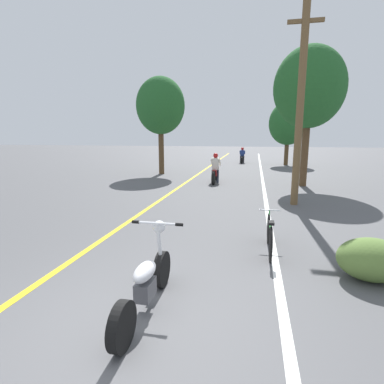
{
  "coord_description": "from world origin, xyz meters",
  "views": [
    {
      "loc": [
        1.65,
        -2.94,
        2.36
      ],
      "look_at": [
        0.09,
        4.54,
        0.9
      ],
      "focal_mm": 28.0,
      "sensor_mm": 36.0,
      "label": 1
    }
  ],
  "objects_px": {
    "roadside_tree_right_far": "(288,123)",
    "roadside_tree_right_near": "(309,88)",
    "motorcycle_foreground": "(147,282)",
    "roadside_tree_left": "(160,106)",
    "utility_pole": "(300,105)",
    "motorcycle_rider_far": "(242,157)",
    "motorcycle_rider_lead": "(215,172)",
    "bicycle_parked": "(270,235)"
  },
  "relations": [
    {
      "from": "utility_pole",
      "to": "motorcycle_rider_far",
      "type": "relative_size",
      "value": 3.16
    },
    {
      "from": "roadside_tree_right_near",
      "to": "bicycle_parked",
      "type": "height_order",
      "value": "roadside_tree_right_near"
    },
    {
      "from": "roadside_tree_right_far",
      "to": "roadside_tree_left",
      "type": "xyz_separation_m",
      "value": [
        -8.01,
        -7.27,
        0.79
      ]
    },
    {
      "from": "motorcycle_rider_lead",
      "to": "roadside_tree_right_near",
      "type": "bearing_deg",
      "value": -2.06
    },
    {
      "from": "motorcycle_foreground",
      "to": "bicycle_parked",
      "type": "bearing_deg",
      "value": 55.55
    },
    {
      "from": "roadside_tree_left",
      "to": "motorcycle_rider_lead",
      "type": "distance_m",
      "value": 5.74
    },
    {
      "from": "roadside_tree_right_far",
      "to": "roadside_tree_left",
      "type": "distance_m",
      "value": 10.85
    },
    {
      "from": "utility_pole",
      "to": "motorcycle_rider_far",
      "type": "xyz_separation_m",
      "value": [
        -2.44,
        15.38,
        -2.79
      ]
    },
    {
      "from": "roadside_tree_right_far",
      "to": "motorcycle_rider_far",
      "type": "bearing_deg",
      "value": 161.67
    },
    {
      "from": "utility_pole",
      "to": "bicycle_parked",
      "type": "bearing_deg",
      "value": -102.72
    },
    {
      "from": "utility_pole",
      "to": "roadside_tree_right_near",
      "type": "distance_m",
      "value": 4.32
    },
    {
      "from": "motorcycle_rider_far",
      "to": "motorcycle_foreground",
      "type": "bearing_deg",
      "value": -90.79
    },
    {
      "from": "roadside_tree_right_far",
      "to": "bicycle_parked",
      "type": "height_order",
      "value": "roadside_tree_right_far"
    },
    {
      "from": "motorcycle_rider_lead",
      "to": "motorcycle_rider_far",
      "type": "distance_m",
      "value": 11.18
    },
    {
      "from": "roadside_tree_right_near",
      "to": "motorcycle_rider_lead",
      "type": "relative_size",
      "value": 3.07
    },
    {
      "from": "utility_pole",
      "to": "roadside_tree_left",
      "type": "distance_m",
      "value": 9.87
    },
    {
      "from": "motorcycle_foreground",
      "to": "motorcycle_rider_far",
      "type": "height_order",
      "value": "motorcycle_rider_far"
    },
    {
      "from": "motorcycle_rider_lead",
      "to": "roadside_tree_left",
      "type": "bearing_deg",
      "value": 143.48
    },
    {
      "from": "roadside_tree_left",
      "to": "motorcycle_rider_far",
      "type": "xyz_separation_m",
      "value": [
        4.52,
        8.43,
        -3.52
      ]
    },
    {
      "from": "roadside_tree_right_far",
      "to": "utility_pole",
      "type": "bearing_deg",
      "value": -94.21
    },
    {
      "from": "roadside_tree_right_near",
      "to": "motorcycle_rider_far",
      "type": "height_order",
      "value": "roadside_tree_right_near"
    },
    {
      "from": "motorcycle_foreground",
      "to": "motorcycle_rider_lead",
      "type": "distance_m",
      "value": 11.3
    },
    {
      "from": "roadside_tree_right_far",
      "to": "motorcycle_rider_far",
      "type": "height_order",
      "value": "roadside_tree_right_far"
    },
    {
      "from": "roadside_tree_right_near",
      "to": "motorcycle_rider_lead",
      "type": "distance_m",
      "value": 5.67
    },
    {
      "from": "roadside_tree_left",
      "to": "motorcycle_foreground",
      "type": "bearing_deg",
      "value": -73.27
    },
    {
      "from": "roadside_tree_left",
      "to": "motorcycle_rider_lead",
      "type": "xyz_separation_m",
      "value": [
        3.67,
        -2.72,
        -3.47
      ]
    },
    {
      "from": "motorcycle_foreground",
      "to": "bicycle_parked",
      "type": "distance_m",
      "value": 3.04
    },
    {
      "from": "roadside_tree_right_near",
      "to": "motorcycle_foreground",
      "type": "xyz_separation_m",
      "value": [
        -3.62,
        -11.14,
        -4.0
      ]
    },
    {
      "from": "roadside_tree_right_far",
      "to": "roadside_tree_right_near",
      "type": "bearing_deg",
      "value": -91.01
    },
    {
      "from": "roadside_tree_right_near",
      "to": "motorcycle_foreground",
      "type": "bearing_deg",
      "value": -107.98
    },
    {
      "from": "roadside_tree_left",
      "to": "motorcycle_rider_lead",
      "type": "relative_size",
      "value": 2.83
    },
    {
      "from": "motorcycle_rider_far",
      "to": "bicycle_parked",
      "type": "relative_size",
      "value": 1.23
    },
    {
      "from": "motorcycle_rider_lead",
      "to": "utility_pole",
      "type": "bearing_deg",
      "value": -52.19
    },
    {
      "from": "motorcycle_rider_lead",
      "to": "bicycle_parked",
      "type": "height_order",
      "value": "motorcycle_rider_lead"
    },
    {
      "from": "utility_pole",
      "to": "motorcycle_foreground",
      "type": "xyz_separation_m",
      "value": [
        -2.75,
        -7.05,
        -2.9
      ]
    },
    {
      "from": "utility_pole",
      "to": "motorcycle_rider_lead",
      "type": "height_order",
      "value": "utility_pole"
    },
    {
      "from": "utility_pole",
      "to": "motorcycle_rider_far",
      "type": "distance_m",
      "value": 15.82
    },
    {
      "from": "roadside_tree_left",
      "to": "motorcycle_rider_far",
      "type": "distance_m",
      "value": 10.19
    },
    {
      "from": "utility_pole",
      "to": "roadside_tree_right_near",
      "type": "xyz_separation_m",
      "value": [
        0.87,
        4.09,
        1.11
      ]
    },
    {
      "from": "utility_pole",
      "to": "bicycle_parked",
      "type": "xyz_separation_m",
      "value": [
        -1.03,
        -4.54,
        -2.94
      ]
    },
    {
      "from": "motorcycle_foreground",
      "to": "bicycle_parked",
      "type": "height_order",
      "value": "motorcycle_foreground"
    },
    {
      "from": "roadside_tree_right_far",
      "to": "motorcycle_foreground",
      "type": "relative_size",
      "value": 2.44
    }
  ]
}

